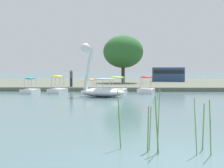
{
  "coord_description": "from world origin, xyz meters",
  "views": [
    {
      "loc": [
        -1.64,
        -6.62,
        2.0
      ],
      "look_at": [
        -2.23,
        17.71,
        0.88
      ],
      "focal_mm": 50.29,
      "sensor_mm": 36.0,
      "label": 1
    }
  ],
  "objects_px": {
    "pedal_boat_lime": "(117,88)",
    "parked_van": "(168,74)",
    "pedal_boat_red": "(146,88)",
    "tree_broadleaf_left": "(123,52)",
    "pedal_boat_orange": "(90,88)",
    "person_on_path": "(71,77)",
    "pedal_boat_yellow": "(58,88)",
    "pedal_boat_teal": "(30,89)",
    "swan_boat": "(100,86)"
  },
  "relations": [
    {
      "from": "pedal_boat_teal",
      "to": "person_on_path",
      "type": "distance_m",
      "value": 4.64
    },
    {
      "from": "tree_broadleaf_left",
      "to": "pedal_boat_lime",
      "type": "bearing_deg",
      "value": -92.93
    },
    {
      "from": "pedal_boat_red",
      "to": "tree_broadleaf_left",
      "type": "height_order",
      "value": "tree_broadleaf_left"
    },
    {
      "from": "swan_boat",
      "to": "parked_van",
      "type": "relative_size",
      "value": 0.88
    },
    {
      "from": "pedal_boat_teal",
      "to": "person_on_path",
      "type": "height_order",
      "value": "person_on_path"
    },
    {
      "from": "pedal_boat_teal",
      "to": "pedal_boat_orange",
      "type": "bearing_deg",
      "value": -1.06
    },
    {
      "from": "swan_boat",
      "to": "tree_broadleaf_left",
      "type": "distance_m",
      "value": 15.91
    },
    {
      "from": "pedal_boat_red",
      "to": "parked_van",
      "type": "xyz_separation_m",
      "value": [
        4.43,
        16.51,
        0.99
      ]
    },
    {
      "from": "pedal_boat_orange",
      "to": "parked_van",
      "type": "relative_size",
      "value": 0.42
    },
    {
      "from": "pedal_boat_teal",
      "to": "tree_broadleaf_left",
      "type": "bearing_deg",
      "value": 57.25
    },
    {
      "from": "parked_van",
      "to": "swan_boat",
      "type": "bearing_deg",
      "value": -112.29
    },
    {
      "from": "pedal_boat_orange",
      "to": "person_on_path",
      "type": "distance_m",
      "value": 4.28
    },
    {
      "from": "pedal_boat_yellow",
      "to": "pedal_boat_teal",
      "type": "bearing_deg",
      "value": -176.34
    },
    {
      "from": "pedal_boat_yellow",
      "to": "pedal_boat_teal",
      "type": "height_order",
      "value": "pedal_boat_yellow"
    },
    {
      "from": "pedal_boat_yellow",
      "to": "tree_broadleaf_left",
      "type": "height_order",
      "value": "tree_broadleaf_left"
    },
    {
      "from": "pedal_boat_lime",
      "to": "tree_broadleaf_left",
      "type": "bearing_deg",
      "value": 87.07
    },
    {
      "from": "tree_broadleaf_left",
      "to": "person_on_path",
      "type": "distance_m",
      "value": 10.62
    },
    {
      "from": "pedal_boat_teal",
      "to": "person_on_path",
      "type": "bearing_deg",
      "value": 49.99
    },
    {
      "from": "tree_broadleaf_left",
      "to": "pedal_boat_red",
      "type": "bearing_deg",
      "value": -81.44
    },
    {
      "from": "pedal_boat_orange",
      "to": "parked_van",
      "type": "bearing_deg",
      "value": 61.62
    },
    {
      "from": "pedal_boat_lime",
      "to": "parked_van",
      "type": "distance_m",
      "value": 18.28
    },
    {
      "from": "tree_broadleaf_left",
      "to": "parked_van",
      "type": "distance_m",
      "value": 8.13
    },
    {
      "from": "swan_boat",
      "to": "parked_van",
      "type": "xyz_separation_m",
      "value": [
        8.12,
        19.82,
        0.64
      ]
    },
    {
      "from": "pedal_boat_orange",
      "to": "tree_broadleaf_left",
      "type": "bearing_deg",
      "value": 77.08
    },
    {
      "from": "pedal_boat_lime",
      "to": "tree_broadleaf_left",
      "type": "distance_m",
      "value": 13.07
    },
    {
      "from": "swan_boat",
      "to": "tree_broadleaf_left",
      "type": "bearing_deg",
      "value": 83.07
    },
    {
      "from": "pedal_boat_yellow",
      "to": "tree_broadleaf_left",
      "type": "relative_size",
      "value": 0.31
    },
    {
      "from": "tree_broadleaf_left",
      "to": "person_on_path",
      "type": "height_order",
      "value": "tree_broadleaf_left"
    },
    {
      "from": "person_on_path",
      "to": "parked_van",
      "type": "height_order",
      "value": "parked_van"
    },
    {
      "from": "pedal_boat_orange",
      "to": "tree_broadleaf_left",
      "type": "relative_size",
      "value": 0.27
    },
    {
      "from": "pedal_boat_red",
      "to": "person_on_path",
      "type": "xyz_separation_m",
      "value": [
        -6.86,
        3.23,
        0.85
      ]
    },
    {
      "from": "pedal_boat_yellow",
      "to": "pedal_boat_orange",
      "type": "bearing_deg",
      "value": -4.91
    },
    {
      "from": "person_on_path",
      "to": "parked_van",
      "type": "relative_size",
      "value": 0.37
    },
    {
      "from": "pedal_boat_red",
      "to": "pedal_boat_teal",
      "type": "relative_size",
      "value": 1.16
    },
    {
      "from": "pedal_boat_red",
      "to": "tree_broadleaf_left",
      "type": "xyz_separation_m",
      "value": [
        -1.82,
        12.12,
        3.76
      ]
    },
    {
      "from": "pedal_boat_orange",
      "to": "tree_broadleaf_left",
      "type": "distance_m",
      "value": 13.33
    },
    {
      "from": "swan_boat",
      "to": "parked_van",
      "type": "height_order",
      "value": "swan_boat"
    },
    {
      "from": "pedal_boat_yellow",
      "to": "parked_van",
      "type": "distance_m",
      "value": 20.48
    },
    {
      "from": "pedal_boat_orange",
      "to": "person_on_path",
      "type": "bearing_deg",
      "value": 121.17
    },
    {
      "from": "pedal_boat_red",
      "to": "pedal_boat_yellow",
      "type": "height_order",
      "value": "pedal_boat_yellow"
    },
    {
      "from": "pedal_boat_orange",
      "to": "pedal_boat_yellow",
      "type": "distance_m",
      "value": 2.81
    },
    {
      "from": "swan_boat",
      "to": "pedal_boat_red",
      "type": "bearing_deg",
      "value": 41.81
    },
    {
      "from": "pedal_boat_yellow",
      "to": "person_on_path",
      "type": "height_order",
      "value": "person_on_path"
    },
    {
      "from": "pedal_boat_lime",
      "to": "parked_van",
      "type": "relative_size",
      "value": 0.53
    },
    {
      "from": "pedal_boat_red",
      "to": "person_on_path",
      "type": "distance_m",
      "value": 7.63
    },
    {
      "from": "pedal_boat_orange",
      "to": "pedal_boat_teal",
      "type": "distance_m",
      "value": 5.1
    },
    {
      "from": "pedal_boat_red",
      "to": "parked_van",
      "type": "distance_m",
      "value": 17.12
    },
    {
      "from": "pedal_boat_teal",
      "to": "pedal_boat_yellow",
      "type": "bearing_deg",
      "value": 3.66
    },
    {
      "from": "pedal_boat_red",
      "to": "tree_broadleaf_left",
      "type": "relative_size",
      "value": 0.33
    },
    {
      "from": "pedal_boat_red",
      "to": "pedal_boat_lime",
      "type": "xyz_separation_m",
      "value": [
        -2.46,
        -0.39,
        0.03
      ]
    }
  ]
}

